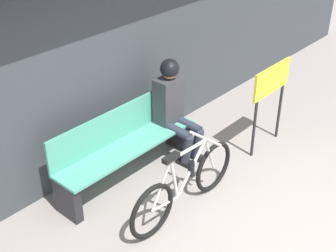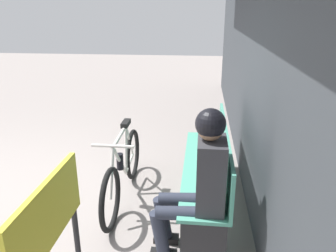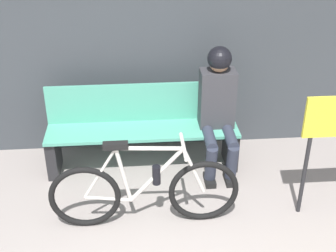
{
  "view_description": "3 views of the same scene",
  "coord_description": "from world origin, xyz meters",
  "px_view_note": "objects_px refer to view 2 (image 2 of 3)",
  "views": [
    {
      "loc": [
        -3.3,
        -1.2,
        3.34
      ],
      "look_at": [
        -0.22,
        1.53,
        0.91
      ],
      "focal_mm": 50.0,
      "sensor_mm": 36.0,
      "label": 1
    },
    {
      "loc": [
        2.75,
        2.05,
        1.95
      ],
      "look_at": [
        -0.08,
        1.75,
        0.93
      ],
      "focal_mm": 35.0,
      "sensor_mm": 36.0,
      "label": 2
    },
    {
      "loc": [
        -0.34,
        -1.91,
        2.71
      ],
      "look_at": [
        -0.04,
        1.75,
        0.67
      ],
      "focal_mm": 50.0,
      "sensor_mm": 36.0,
      "label": 3
    }
  ],
  "objects_px": {
    "signboard": "(51,233)",
    "bicycle": "(123,171)",
    "park_bench_near": "(210,169)",
    "person_seated": "(200,175)"
  },
  "relations": [
    {
      "from": "signboard",
      "to": "bicycle",
      "type": "bearing_deg",
      "value": -178.76
    },
    {
      "from": "park_bench_near",
      "to": "bicycle",
      "type": "relative_size",
      "value": 1.18
    },
    {
      "from": "park_bench_near",
      "to": "signboard",
      "type": "bearing_deg",
      "value": -27.77
    },
    {
      "from": "park_bench_near",
      "to": "signboard",
      "type": "height_order",
      "value": "signboard"
    },
    {
      "from": "bicycle",
      "to": "person_seated",
      "type": "relative_size",
      "value": 1.26
    },
    {
      "from": "person_seated",
      "to": "park_bench_near",
      "type": "bearing_deg",
      "value": 172.17
    },
    {
      "from": "park_bench_near",
      "to": "signboard",
      "type": "distance_m",
      "value": 1.93
    },
    {
      "from": "park_bench_near",
      "to": "person_seated",
      "type": "relative_size",
      "value": 1.48
    },
    {
      "from": "person_seated",
      "to": "signboard",
      "type": "bearing_deg",
      "value": -39.83
    },
    {
      "from": "bicycle",
      "to": "person_seated",
      "type": "distance_m",
      "value": 1.17
    }
  ]
}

